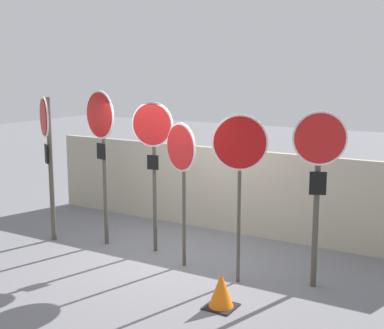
% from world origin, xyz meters
% --- Properties ---
extents(ground_plane, '(40.00, 40.00, 0.00)m').
position_xyz_m(ground_plane, '(0.00, 0.00, 0.00)').
color(ground_plane, slate).
extents(fence_back, '(7.86, 0.12, 1.60)m').
position_xyz_m(fence_back, '(0.00, 1.81, 0.80)').
color(fence_back, '#A89E89').
rests_on(fence_back, ground).
extents(stop_sign_0, '(0.60, 0.42, 2.59)m').
position_xyz_m(stop_sign_0, '(-2.37, -0.32, 1.79)').
color(stop_sign_0, '#474238').
rests_on(stop_sign_0, ground).
extents(stop_sign_1, '(0.79, 0.27, 2.71)m').
position_xyz_m(stop_sign_1, '(-1.38, -0.02, 1.98)').
color(stop_sign_1, '#474238').
rests_on(stop_sign_1, ground).
extents(stop_sign_2, '(0.73, 0.17, 2.54)m').
position_xyz_m(stop_sign_2, '(-0.40, 0.11, 1.87)').
color(stop_sign_2, '#474238').
rests_on(stop_sign_2, ground).
extents(stop_sign_3, '(0.69, 0.33, 2.27)m').
position_xyz_m(stop_sign_3, '(0.35, -0.22, 1.73)').
color(stop_sign_3, '#474238').
rests_on(stop_sign_3, ground).
extents(stop_sign_4, '(0.74, 0.33, 2.45)m').
position_xyz_m(stop_sign_4, '(1.41, -0.37, 1.90)').
color(stop_sign_4, '#474238').
rests_on(stop_sign_4, ground).
extents(stop_sign_5, '(0.69, 0.34, 2.51)m').
position_xyz_m(stop_sign_5, '(2.40, 0.04, 1.75)').
color(stop_sign_5, '#474238').
rests_on(stop_sign_5, ground).
extents(traffic_cone_0, '(0.39, 0.39, 0.47)m').
position_xyz_m(traffic_cone_0, '(1.58, -1.21, 0.23)').
color(traffic_cone_0, black).
rests_on(traffic_cone_0, ground).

